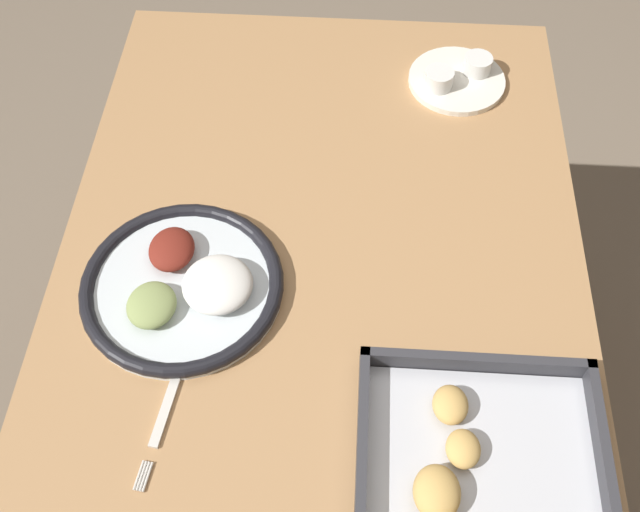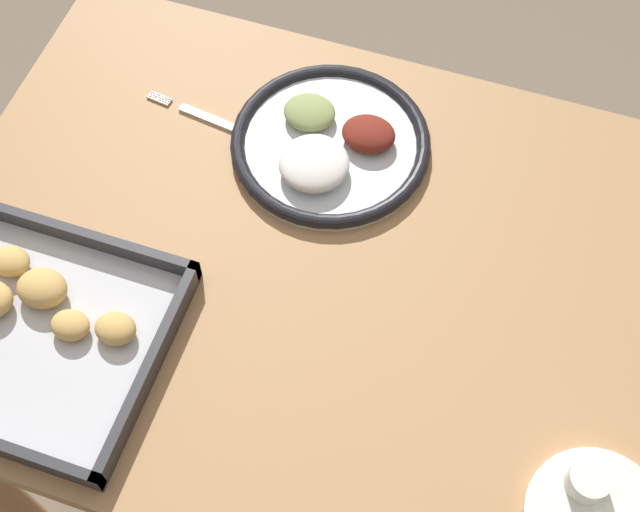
# 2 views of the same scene
# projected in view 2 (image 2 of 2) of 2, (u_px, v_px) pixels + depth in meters

# --- Properties ---
(ground_plane) EXTENTS (8.00, 8.00, 0.00)m
(ground_plane) POSITION_uv_depth(u_px,v_px,m) (329.00, 454.00, 1.79)
(ground_plane) COLOR #7A6B59
(dining_table) EXTENTS (1.05, 0.74, 0.76)m
(dining_table) POSITION_uv_depth(u_px,v_px,m) (333.00, 318.00, 1.25)
(dining_table) COLOR #AD7F51
(dining_table) RESTS_ON ground_plane
(dinner_plate) EXTENTS (0.27, 0.27, 0.04)m
(dinner_plate) POSITION_uv_depth(u_px,v_px,m) (330.00, 144.00, 1.21)
(dinner_plate) COLOR silver
(dinner_plate) RESTS_ON dining_table
(fork) EXTENTS (0.19, 0.04, 0.00)m
(fork) POSITION_uv_depth(u_px,v_px,m) (214.00, 120.00, 1.25)
(fork) COLOR silver
(fork) RESTS_ON dining_table
(baking_tray) EXTENTS (0.33, 0.29, 0.04)m
(baking_tray) POSITION_uv_depth(u_px,v_px,m) (33.00, 325.00, 1.08)
(baking_tray) COLOR #333338
(baking_tray) RESTS_ON dining_table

